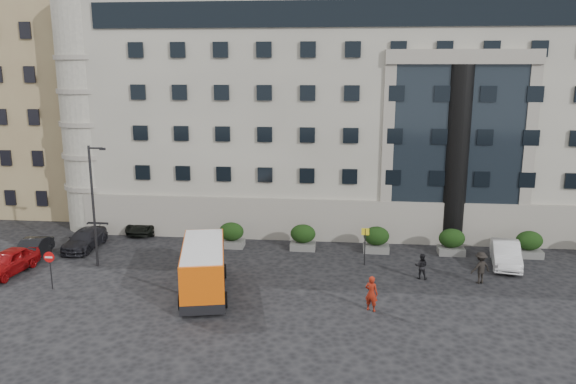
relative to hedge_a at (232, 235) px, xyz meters
name	(u,v)px	position (x,y,z in m)	size (l,w,h in m)	color
ground	(272,291)	(4.00, -7.80, -0.93)	(120.00, 120.00, 0.00)	black
civic_building	(367,109)	(10.00, 14.20, 8.07)	(44.00, 24.00, 18.00)	gray
entrance_column	(456,157)	(16.00, 2.50, 5.57)	(1.80, 1.80, 13.00)	black
apartment_near	(45,97)	(-20.00, 12.20, 9.07)	(14.00, 14.00, 20.00)	#957D57
apartment_far	(97,81)	(-23.00, 30.20, 10.07)	(13.00, 13.00, 22.00)	brown
hedge_a	(232,235)	(0.00, 0.00, 0.00)	(1.80, 1.26, 1.84)	#5A5A57
hedge_b	(303,237)	(5.20, 0.00, 0.00)	(1.80, 1.26, 1.84)	#5A5A57
hedge_c	(376,239)	(10.40, 0.00, 0.00)	(1.80, 1.26, 1.84)	#5A5A57
hedge_d	(452,242)	(15.60, 0.00, 0.00)	(1.80, 1.26, 1.84)	#5A5A57
hedge_e	(529,244)	(20.80, 0.00, 0.00)	(1.80, 1.26, 1.84)	#5A5A57
street_lamp	(94,202)	(-7.94, -4.80, 3.44)	(1.16, 0.18, 8.00)	#262628
bus_stop_sign	(365,240)	(9.50, -2.80, 0.80)	(0.50, 0.08, 2.52)	#262628
no_entry_sign	(50,263)	(-9.00, -8.84, 0.72)	(0.64, 0.16, 2.32)	#262628
minibus	(203,267)	(0.09, -8.45, 0.65)	(3.84, 7.23, 2.87)	#E0540A
red_truck	(108,202)	(-11.94, 6.27, 0.60)	(3.22, 5.84, 2.99)	maroon
parked_car_a	(8,262)	(-13.00, -6.69, -0.15)	(1.83, 4.56, 1.55)	#950A0D
parked_car_b	(32,249)	(-13.00, -3.97, -0.25)	(1.45, 4.15, 1.37)	black
parked_car_c	(85,239)	(-10.47, -1.38, -0.25)	(1.90, 4.67, 1.36)	black
parked_car_d	(147,223)	(-7.50, 3.25, -0.27)	(2.19, 4.74, 1.32)	black
white_taxi	(506,254)	(18.75, -1.92, -0.13)	(1.68, 4.82, 1.59)	silver
pedestrian_a	(371,293)	(9.65, -9.89, 0.06)	(0.72, 0.47, 1.97)	maroon
pedestrian_b	(421,266)	(12.92, -4.90, -0.12)	(0.79, 0.62, 1.63)	black
pedestrian_c	(481,268)	(16.37, -5.26, 0.06)	(1.28, 0.73, 1.98)	black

